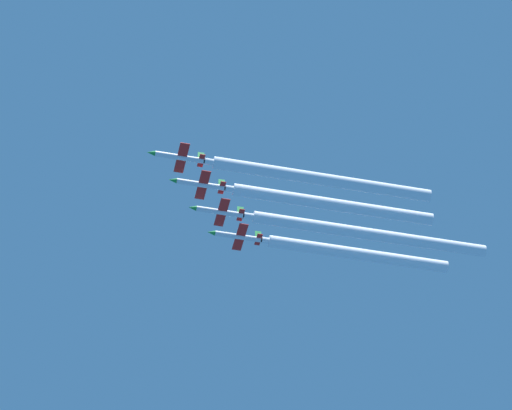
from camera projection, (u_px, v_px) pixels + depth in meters
The scene contains 8 objects.
jet_lead at pixel (178, 157), 279.15m from camera, with size 8.97×13.07×3.14m.
jet_second_echelon at pixel (199, 184), 283.76m from camera, with size 8.97×13.07×3.14m.
jet_third_echelon at pixel (218, 211), 288.61m from camera, with size 8.97×13.07×3.14m.
jet_fourth_echelon at pixel (236, 236), 293.67m from camera, with size 8.97×13.07×3.14m.
smoke_trail_lead at pixel (319, 179), 283.94m from camera, with size 2.76×51.34×2.76m.
smoke_trail_second_echelon at pixel (330, 204), 288.30m from camera, with size 2.76×47.94×2.76m.
smoke_trail_third_echelon at pixel (366, 234), 293.85m from camera, with size 2.76×57.12×2.76m.
smoke_trail_fourth_echelon at pixel (355, 254), 297.94m from camera, with size 2.76×44.48×2.76m.
Camera 1 is at (-202.54, 33.38, 2.02)m, focal length 90.16 mm.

